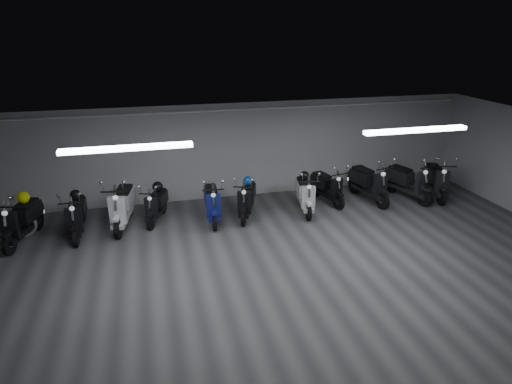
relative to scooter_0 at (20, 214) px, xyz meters
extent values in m
cube|color=#3B3B3D|center=(5.68, -3.30, -0.72)|extent=(14.00, 10.00, 0.01)
cube|color=gray|center=(5.68, -3.30, 2.09)|extent=(14.00, 10.00, 0.01)
cube|color=#9D9DA0|center=(5.68, 1.70, 0.69)|extent=(14.00, 0.01, 2.80)
cube|color=white|center=(2.68, -2.30, 2.03)|extent=(2.40, 0.18, 0.08)
cube|color=white|center=(8.68, -2.30, 2.03)|extent=(2.40, 0.18, 0.08)
cylinder|color=white|center=(5.68, 1.62, 1.91)|extent=(13.60, 0.05, 0.05)
sphere|color=black|center=(3.20, 0.63, 0.17)|extent=(0.28, 0.28, 0.28)
sphere|color=black|center=(7.16, 0.32, 0.25)|extent=(0.27, 0.27, 0.27)
sphere|color=black|center=(1.22, 0.29, 0.25)|extent=(0.27, 0.27, 0.27)
sphere|color=#CEE00D|center=(0.07, 0.26, 0.32)|extent=(0.29, 0.29, 0.29)
sphere|color=#0D4195|center=(5.57, 0.35, 0.22)|extent=(0.26, 0.26, 0.26)
camera|label=1|loc=(3.08, -10.50, 4.18)|focal=30.91mm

